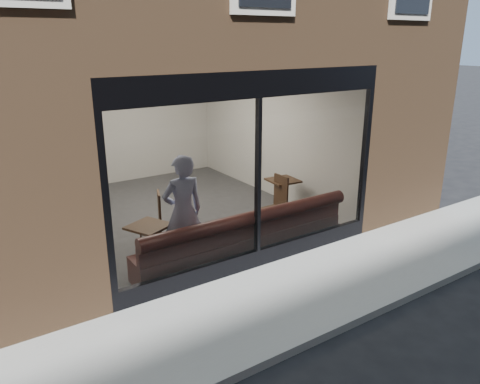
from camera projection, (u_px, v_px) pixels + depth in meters
ground at (346, 325)px, 6.25m from camera, size 120.00×120.00×0.00m
sidewalk_near at (298, 292)px, 7.04m from camera, size 40.00×2.00×0.01m
kerb_near at (350, 323)px, 6.19m from camera, size 40.00×0.10×0.12m
host_building_pier_right at (243, 110)px, 14.04m from camera, size 2.50×12.00×3.20m
host_building_backfill at (88, 108)px, 14.43m from camera, size 5.00×6.00×3.20m
cafe_floor at (178, 213)px, 10.19m from camera, size 6.00×6.00×0.00m
cafe_ceiling at (171, 63)px, 9.19m from camera, size 6.00×6.00×0.00m
cafe_wall_back at (123, 122)px, 12.05m from camera, size 5.00×0.00×5.00m
cafe_wall_left at (49, 158)px, 8.38m from camera, size 0.00×6.00×6.00m
cafe_wall_right at (270, 129)px, 11.01m from camera, size 0.00×6.00×6.00m
storefront_kick at (257, 258)px, 7.82m from camera, size 5.00×0.10×0.30m
storefront_header at (259, 84)px, 6.93m from camera, size 5.00×0.10×0.40m
storefront_mullion at (258, 178)px, 7.38m from camera, size 0.06×0.10×2.50m
storefront_glass at (259, 178)px, 7.36m from camera, size 4.80×0.00×4.80m
banquette at (244, 245)px, 8.11m from camera, size 4.00×0.55×0.45m
person at (183, 212)px, 7.60m from camera, size 0.72×0.49×1.91m
cafe_table_left at (148, 226)px, 7.59m from camera, size 0.78×0.78×0.04m
cafe_table_right at (283, 180)px, 10.04m from camera, size 0.64×0.64×0.04m
cafe_chair_left at (150, 229)px, 8.77m from camera, size 0.51×0.51×0.04m
cafe_chair_right at (274, 209)px, 9.77m from camera, size 0.44×0.44×0.04m
wall_poster at (63, 166)px, 7.75m from camera, size 0.02×0.64×0.86m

